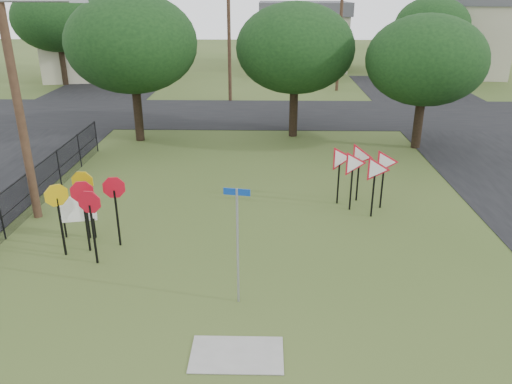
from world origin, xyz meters
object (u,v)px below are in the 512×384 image
at_px(info_board, 77,210).
at_px(stop_sign_cluster, 86,199).
at_px(street_name_sign, 238,239).
at_px(yield_sign_cluster, 362,164).

bearing_deg(info_board, stop_sign_cluster, -51.40).
bearing_deg(street_name_sign, yield_sign_cluster, 55.97).
distance_m(street_name_sign, yield_sign_cluster, 7.18).
bearing_deg(stop_sign_cluster, info_board, 128.60).
relative_size(stop_sign_cluster, info_board, 1.60).
relative_size(stop_sign_cluster, yield_sign_cluster, 0.92).
xyz_separation_m(stop_sign_cluster, info_board, (-0.64, 0.81, -0.75)).
distance_m(yield_sign_cluster, info_board, 9.58).
bearing_deg(info_board, yield_sign_cluster, 15.58).
relative_size(street_name_sign, yield_sign_cluster, 1.25).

